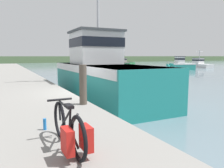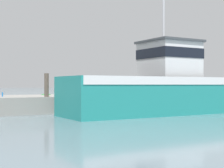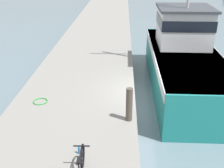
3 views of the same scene
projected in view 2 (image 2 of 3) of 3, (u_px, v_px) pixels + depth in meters
ground_plane at (97, 114)px, 18.15m from camera, size 320.00×320.00×0.00m
dock_pier at (71, 102)px, 21.01m from camera, size 4.95×80.00×0.90m
fishing_boat_main at (160, 87)px, 18.14m from camera, size 3.28×11.23×9.80m
mooring_post at (47, 85)px, 17.92m from camera, size 0.23×0.23×1.24m
hose_coil at (46, 95)px, 21.57m from camera, size 0.58×0.58×0.04m
water_bottle_on_curb at (2, 95)px, 18.23m from camera, size 0.06×0.06×0.23m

